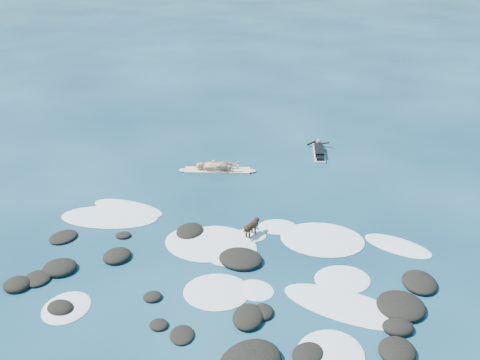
# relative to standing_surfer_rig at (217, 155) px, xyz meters

# --- Properties ---
(ground) EXTENTS (160.00, 160.00, 0.00)m
(ground) POSITION_rel_standing_surfer_rig_xyz_m (1.51, -6.37, -0.79)
(ground) COLOR #0A2642
(ground) RESTS_ON ground
(reef_rocks) EXTENTS (13.40, 7.52, 0.55)m
(reef_rocks) POSITION_rel_standing_surfer_rig_xyz_m (3.25, -8.62, -0.69)
(reef_rocks) COLOR black
(reef_rocks) RESTS_ON ground
(breaking_foam) EXTENTS (13.93, 7.96, 0.12)m
(breaking_foam) POSITION_rel_standing_surfer_rig_xyz_m (2.62, -6.21, -0.78)
(breaking_foam) COLOR white
(breaking_foam) RESTS_ON ground
(standing_surfer_rig) EXTENTS (3.48, 1.23, 2.00)m
(standing_surfer_rig) POSITION_rel_standing_surfer_rig_xyz_m (0.00, 0.00, 0.00)
(standing_surfer_rig) COLOR #F2DFC1
(standing_surfer_rig) RESTS_ON ground
(paddling_surfer_rig) EXTENTS (1.16, 2.54, 0.44)m
(paddling_surfer_rig) POSITION_rel_standing_surfer_rig_xyz_m (4.19, 3.15, -0.64)
(paddling_surfer_rig) COLOR silver
(paddling_surfer_rig) RESTS_ON ground
(dog) EXTENTS (0.50, 0.98, 0.65)m
(dog) POSITION_rel_standing_surfer_rig_xyz_m (2.72, -4.93, -0.36)
(dog) COLOR black
(dog) RESTS_ON ground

